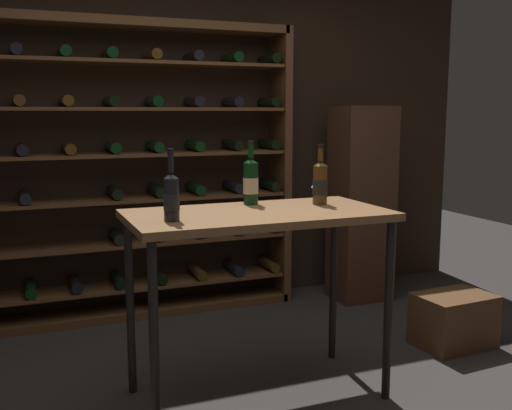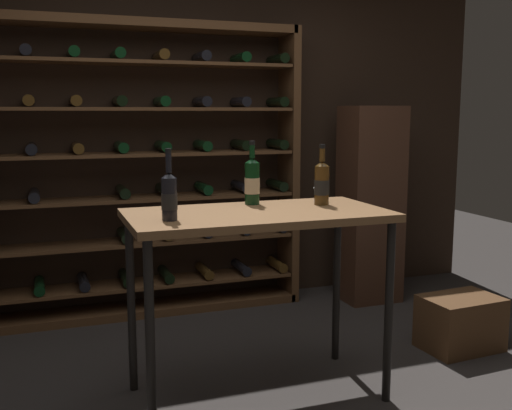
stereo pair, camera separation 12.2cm
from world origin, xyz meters
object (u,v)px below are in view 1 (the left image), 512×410
Objects in this scene: wine_bottle_gold_foil at (171,196)px; tasting_table at (258,231)px; wine_rack at (138,173)px; wine_glass_stemmed_right at (318,183)px; wine_bottle_red_label at (320,183)px; wine_crate at (454,320)px; display_cabinet at (361,204)px; wine_bottle_black_capsule at (251,181)px.

tasting_table is at bearing 12.45° from wine_bottle_gold_foil.
wine_rack is 7.05× the size of wine_bottle_gold_foil.
wine_rack is 1.59m from tasting_table.
wine_bottle_red_label is at bearing -111.15° from wine_glass_stemmed_right.
tasting_table reaches higher than wine_crate.
wine_crate is (1.75, -1.39, -0.89)m from wine_rack.
display_cabinet is 4.45× the size of wine_bottle_black_capsule.
wine_crate is at bearing -2.08° from wine_glass_stemmed_right.
wine_bottle_red_label is at bearing -21.97° from wine_bottle_black_capsule.
wine_bottle_gold_foil is at bearing -161.91° from wine_glass_stemmed_right.
wine_bottle_black_capsule is at bearing 77.02° from tasting_table.
wine_crate is at bearing -88.91° from display_cabinet.
wine_crate is (1.44, 0.16, -0.72)m from tasting_table.
wine_bottle_red_label is 0.11m from wine_glass_stemmed_right.
wine_crate is 1.42× the size of wine_bottle_gold_foil.
wine_bottle_black_capsule is 2.37× the size of wine_glass_stemmed_right.
wine_crate is at bearing -38.48° from wine_rack.
wine_bottle_black_capsule is 0.40m from wine_glass_stemmed_right.
tasting_table is at bearing -102.98° from wine_bottle_black_capsule.
wine_rack is 1.77m from display_cabinet.
wine_bottle_red_label reaches higher than wine_crate.
tasting_table is at bearing -173.62° from wine_crate.
wine_rack is 1.53× the size of display_cabinet.
wine_rack reaches higher than display_cabinet.
wine_crate is 0.31× the size of display_cabinet.
wine_rack is 1.37m from wine_bottle_black_capsule.
wine_glass_stemmed_right is at bearing -60.74° from wine_rack.
wine_bottle_gold_foil is 2.30× the size of wine_glass_stemmed_right.
tasting_table is 0.54m from wine_bottle_gold_foil.
wine_bottle_gold_foil is 0.90m from wine_bottle_red_label.
wine_bottle_gold_foil is at bearing -143.94° from display_cabinet.
display_cabinet is 4.69× the size of wine_bottle_red_label.
wine_bottle_red_label is (-1.03, -0.07, 0.95)m from wine_crate.
display_cabinet is at bearing 37.34° from wine_bottle_black_capsule.
wine_glass_stemmed_right reaches higher than wine_crate.
wine_bottle_gold_foil is 1.02× the size of wine_bottle_red_label.
wine_bottle_gold_foil reaches higher than tasting_table.
display_cabinet is 2.37m from wine_bottle_gold_foil.
wine_rack is at bearing 101.33° from tasting_table.
wine_glass_stemmed_right is (0.04, 0.11, -0.02)m from wine_bottle_red_label.
tasting_table is 3.94× the size of wine_bottle_gold_foil.
wine_glass_stemmed_right is (0.76, -1.35, 0.04)m from wine_rack.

